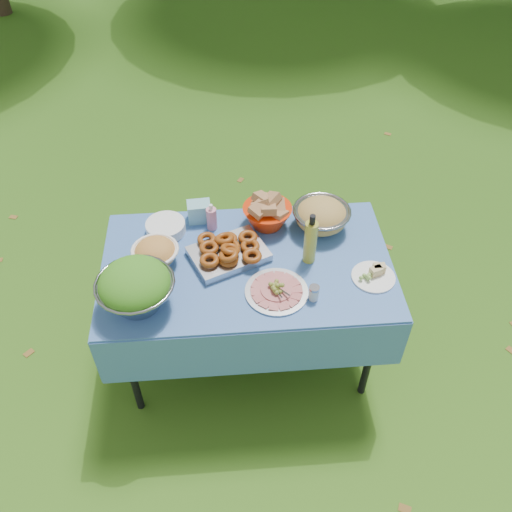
{
  "coord_description": "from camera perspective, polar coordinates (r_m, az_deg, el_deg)",
  "views": [
    {
      "loc": [
        -0.1,
        -1.91,
        2.71
      ],
      "look_at": [
        0.05,
        0.0,
        0.81
      ],
      "focal_mm": 38.0,
      "sensor_mm": 36.0,
      "label": 1
    }
  ],
  "objects": [
    {
      "name": "plate_stack",
      "position": [
        2.92,
        -9.48,
        3.0
      ],
      "size": [
        0.24,
        0.24,
        0.06
      ],
      "primitive_type": "cylinder",
      "rotation": [
        0.0,
        0.0,
        -0.14
      ],
      "color": "white",
      "rests_on": "picnic_table"
    },
    {
      "name": "bread_bowl",
      "position": [
        2.89,
        1.2,
        4.68
      ],
      "size": [
        0.3,
        0.3,
        0.18
      ],
      "primitive_type": null,
      "rotation": [
        0.0,
        0.0,
        -0.13
      ],
      "color": "red",
      "rests_on": "picnic_table"
    },
    {
      "name": "pasta_bowl_steel",
      "position": [
        2.9,
        6.9,
        4.27
      ],
      "size": [
        0.35,
        0.35,
        0.16
      ],
      "primitive_type": null,
      "rotation": [
        0.0,
        0.0,
        0.16
      ],
      "color": "gray",
      "rests_on": "picnic_table"
    },
    {
      "name": "cheese_plate",
      "position": [
        2.7,
        12.32,
        -1.81
      ],
      "size": [
        0.27,
        0.27,
        0.06
      ],
      "primitive_type": "cylinder",
      "rotation": [
        0.0,
        0.0,
        0.32
      ],
      "color": "white",
      "rests_on": "picnic_table"
    },
    {
      "name": "fried_tray",
      "position": [
        2.73,
        -2.92,
        0.54
      ],
      "size": [
        0.44,
        0.39,
        0.09
      ],
      "primitive_type": "cube",
      "rotation": [
        0.0,
        0.0,
        0.41
      ],
      "color": "#B4B3B9",
      "rests_on": "picnic_table"
    },
    {
      "name": "charcuterie_platter",
      "position": [
        2.57,
        2.19,
        -3.33
      ],
      "size": [
        0.4,
        0.4,
        0.07
      ],
      "primitive_type": "cylinder",
      "rotation": [
        0.0,
        0.0,
        0.4
      ],
      "color": "#B7BBBE",
      "rests_on": "picnic_table"
    },
    {
      "name": "ground",
      "position": [
        3.32,
        -0.8,
        -9.98
      ],
      "size": [
        80.0,
        80.0,
        0.0
      ],
      "primitive_type": "plane",
      "color": "#163609",
      "rests_on": "ground"
    },
    {
      "name": "wipes_box",
      "position": [
        2.95,
        -6.0,
        4.67
      ],
      "size": [
        0.13,
        0.1,
        0.11
      ],
      "primitive_type": "cube",
      "rotation": [
        0.0,
        0.0,
        0.07
      ],
      "color": "#81C7D3",
      "rests_on": "picnic_table"
    },
    {
      "name": "oil_bottle",
      "position": [
        2.66,
        5.77,
        1.85
      ],
      "size": [
        0.07,
        0.07,
        0.29
      ],
      "primitive_type": "cylinder",
      "rotation": [
        0.0,
        0.0,
        -0.14
      ],
      "color": "gold",
      "rests_on": "picnic_table"
    },
    {
      "name": "pasta_bowl_white",
      "position": [
        2.74,
        -10.56,
        0.36
      ],
      "size": [
        0.23,
        0.23,
        0.13
      ],
      "primitive_type": null,
      "rotation": [
        0.0,
        0.0,
        -0.01
      ],
      "color": "white",
      "rests_on": "picnic_table"
    },
    {
      "name": "shaker",
      "position": [
        2.56,
        6.12,
        -3.88
      ],
      "size": [
        0.06,
        0.06,
        0.08
      ],
      "primitive_type": "cylinder",
      "rotation": [
        0.0,
        0.0,
        -0.17
      ],
      "color": "silver",
      "rests_on": "picnic_table"
    },
    {
      "name": "sanitizer_bottle",
      "position": [
        2.88,
        -4.7,
        4.16
      ],
      "size": [
        0.06,
        0.06,
        0.16
      ],
      "primitive_type": "cylinder",
      "rotation": [
        0.0,
        0.0,
        -0.09
      ],
      "color": "pink",
      "rests_on": "picnic_table"
    },
    {
      "name": "picnic_table",
      "position": [
        3.02,
        -0.87,
        -5.82
      ],
      "size": [
        1.46,
        0.86,
        0.76
      ],
      "primitive_type": "cube",
      "color": "#77B1E6",
      "rests_on": "ground"
    },
    {
      "name": "salad_bowl",
      "position": [
        2.52,
        -12.59,
        -3.22
      ],
      "size": [
        0.44,
        0.44,
        0.24
      ],
      "primitive_type": null,
      "rotation": [
        0.0,
        0.0,
        -0.24
      ],
      "color": "gray",
      "rests_on": "picnic_table"
    }
  ]
}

